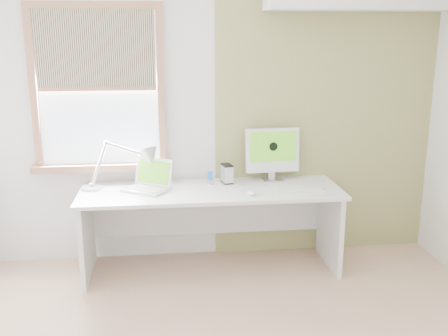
{
  "coord_description": "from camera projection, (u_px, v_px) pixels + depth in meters",
  "views": [
    {
      "loc": [
        -0.42,
        -2.75,
        1.99
      ],
      "look_at": [
        0.0,
        1.05,
        1.0
      ],
      "focal_mm": 41.17,
      "sensor_mm": 36.0,
      "label": 1
    }
  ],
  "objects": [
    {
      "name": "room",
      "position": [
        245.0,
        163.0,
        2.86
      ],
      "size": [
        4.04,
        3.54,
        2.64
      ],
      "color": "tan",
      "rests_on": "ground"
    },
    {
      "name": "accent_wall",
      "position": [
        325.0,
        114.0,
        4.64
      ],
      "size": [
        2.0,
        0.02,
        2.6
      ],
      "primitive_type": "cube",
      "color": "#9D965B",
      "rests_on": "room"
    },
    {
      "name": "window",
      "position": [
        98.0,
        89.0,
        4.34
      ],
      "size": [
        1.2,
        0.14,
        1.42
      ],
      "color": "#A16A4F",
      "rests_on": "room"
    },
    {
      "name": "desk",
      "position": [
        211.0,
        209.0,
        4.43
      ],
      "size": [
        2.2,
        0.7,
        0.73
      ],
      "color": "silver",
      "rests_on": "room"
    },
    {
      "name": "desk_lamp",
      "position": [
        139.0,
        162.0,
        4.38
      ],
      "size": [
        0.74,
        0.31,
        0.41
      ],
      "color": "silver",
      "rests_on": "desk"
    },
    {
      "name": "laptop",
      "position": [
        149.0,
        182.0,
        4.32
      ],
      "size": [
        0.45,
        0.43,
        0.25
      ],
      "color": "silver",
      "rests_on": "desk"
    },
    {
      "name": "phone_dock",
      "position": [
        210.0,
        180.0,
        4.47
      ],
      "size": [
        0.08,
        0.08,
        0.13
      ],
      "color": "silver",
      "rests_on": "desk"
    },
    {
      "name": "external_drive",
      "position": [
        227.0,
        174.0,
        4.5
      ],
      "size": [
        0.11,
        0.14,
        0.17
      ],
      "color": "silver",
      "rests_on": "desk"
    },
    {
      "name": "imac",
      "position": [
        272.0,
        151.0,
        4.54
      ],
      "size": [
        0.48,
        0.17,
        0.47
      ],
      "color": "silver",
      "rests_on": "desk"
    },
    {
      "name": "keyboard",
      "position": [
        301.0,
        190.0,
        4.28
      ],
      "size": [
        0.42,
        0.16,
        0.02
      ],
      "color": "white",
      "rests_on": "desk"
    },
    {
      "name": "mouse",
      "position": [
        251.0,
        193.0,
        4.18
      ],
      "size": [
        0.09,
        0.11,
        0.03
      ],
      "primitive_type": "ellipsoid",
      "rotation": [
        0.0,
        0.0,
        0.28
      ],
      "color": "white",
      "rests_on": "desk"
    }
  ]
}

